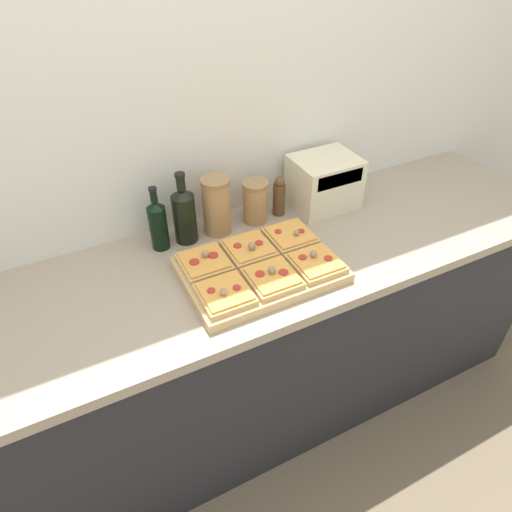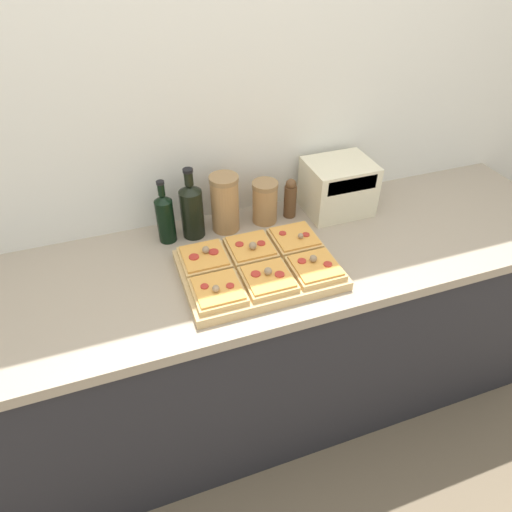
{
  "view_description": "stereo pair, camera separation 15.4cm",
  "coord_description": "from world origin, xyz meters",
  "px_view_note": "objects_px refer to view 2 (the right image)",
  "views": [
    {
      "loc": [
        -0.51,
        -0.81,
        1.9
      ],
      "look_at": [
        0.03,
        0.27,
        0.94
      ],
      "focal_mm": 32.0,
      "sensor_mm": 36.0,
      "label": 1
    },
    {
      "loc": [
        -0.37,
        -0.87,
        1.9
      ],
      "look_at": [
        0.03,
        0.27,
        0.94
      ],
      "focal_mm": 32.0,
      "sensor_mm": 36.0,
      "label": 2
    }
  ],
  "objects_px": {
    "grain_jar_tall": "(225,203)",
    "grain_jar_short": "(265,202)",
    "wine_bottle": "(192,209)",
    "olive_oil_bottle": "(165,217)",
    "cutting_board": "(259,270)",
    "toaster_oven": "(338,187)",
    "pepper_mill": "(290,198)"
  },
  "relations": [
    {
      "from": "cutting_board",
      "to": "toaster_oven",
      "type": "bearing_deg",
      "value": 32.81
    },
    {
      "from": "wine_bottle",
      "to": "pepper_mill",
      "type": "height_order",
      "value": "wine_bottle"
    },
    {
      "from": "olive_oil_bottle",
      "to": "grain_jar_short",
      "type": "height_order",
      "value": "olive_oil_bottle"
    },
    {
      "from": "toaster_oven",
      "to": "wine_bottle",
      "type": "bearing_deg",
      "value": 178.23
    },
    {
      "from": "cutting_board",
      "to": "olive_oil_bottle",
      "type": "xyz_separation_m",
      "value": [
        -0.25,
        0.3,
        0.08
      ]
    },
    {
      "from": "pepper_mill",
      "to": "grain_jar_short",
      "type": "bearing_deg",
      "value": 180.0
    },
    {
      "from": "cutting_board",
      "to": "pepper_mill",
      "type": "relative_size",
      "value": 3.16
    },
    {
      "from": "toaster_oven",
      "to": "cutting_board",
      "type": "bearing_deg",
      "value": -147.19
    },
    {
      "from": "cutting_board",
      "to": "grain_jar_tall",
      "type": "bearing_deg",
      "value": 95.29
    },
    {
      "from": "grain_jar_short",
      "to": "toaster_oven",
      "type": "bearing_deg",
      "value": -3.43
    },
    {
      "from": "toaster_oven",
      "to": "olive_oil_bottle",
      "type": "bearing_deg",
      "value": 178.49
    },
    {
      "from": "olive_oil_bottle",
      "to": "grain_jar_tall",
      "type": "relative_size",
      "value": 1.1
    },
    {
      "from": "cutting_board",
      "to": "grain_jar_short",
      "type": "distance_m",
      "value": 0.33
    },
    {
      "from": "wine_bottle",
      "to": "grain_jar_tall",
      "type": "height_order",
      "value": "wine_bottle"
    },
    {
      "from": "grain_jar_short",
      "to": "olive_oil_bottle",
      "type": "bearing_deg",
      "value": 180.0
    },
    {
      "from": "grain_jar_tall",
      "to": "olive_oil_bottle",
      "type": "bearing_deg",
      "value": 180.0
    },
    {
      "from": "toaster_oven",
      "to": "pepper_mill",
      "type": "bearing_deg",
      "value": 174.73
    },
    {
      "from": "toaster_oven",
      "to": "grain_jar_tall",
      "type": "bearing_deg",
      "value": 177.75
    },
    {
      "from": "cutting_board",
      "to": "olive_oil_bottle",
      "type": "height_order",
      "value": "olive_oil_bottle"
    },
    {
      "from": "olive_oil_bottle",
      "to": "grain_jar_short",
      "type": "xyz_separation_m",
      "value": [
        0.38,
        0.0,
        -0.02
      ]
    },
    {
      "from": "cutting_board",
      "to": "toaster_oven",
      "type": "xyz_separation_m",
      "value": [
        0.43,
        0.28,
        0.09
      ]
    },
    {
      "from": "grain_jar_tall",
      "to": "grain_jar_short",
      "type": "distance_m",
      "value": 0.16
    },
    {
      "from": "wine_bottle",
      "to": "grain_jar_short",
      "type": "bearing_deg",
      "value": 0.0
    },
    {
      "from": "wine_bottle",
      "to": "pepper_mill",
      "type": "distance_m",
      "value": 0.39
    },
    {
      "from": "wine_bottle",
      "to": "toaster_oven",
      "type": "bearing_deg",
      "value": -1.77
    },
    {
      "from": "olive_oil_bottle",
      "to": "wine_bottle",
      "type": "xyz_separation_m",
      "value": [
        0.1,
        0.0,
        0.01
      ]
    },
    {
      "from": "toaster_oven",
      "to": "grain_jar_short",
      "type": "bearing_deg",
      "value": 176.57
    },
    {
      "from": "wine_bottle",
      "to": "grain_jar_short",
      "type": "height_order",
      "value": "wine_bottle"
    },
    {
      "from": "olive_oil_bottle",
      "to": "grain_jar_tall",
      "type": "height_order",
      "value": "olive_oil_bottle"
    },
    {
      "from": "grain_jar_tall",
      "to": "toaster_oven",
      "type": "relative_size",
      "value": 0.81
    },
    {
      "from": "olive_oil_bottle",
      "to": "grain_jar_tall",
      "type": "xyz_separation_m",
      "value": [
        0.23,
        0.0,
        0.01
      ]
    },
    {
      "from": "cutting_board",
      "to": "wine_bottle",
      "type": "distance_m",
      "value": 0.35
    }
  ]
}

